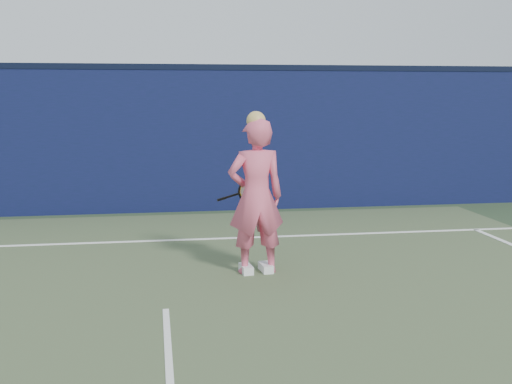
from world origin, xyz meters
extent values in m
plane|color=#2A3E26|center=(0.00, 0.00, 0.00)|extent=(80.00, 80.00, 0.00)
cube|color=#0B1333|center=(0.00, 6.50, 1.25)|extent=(24.00, 0.40, 2.50)
cube|color=black|center=(0.00, 6.50, 2.55)|extent=(24.00, 0.42, 0.10)
imported|color=#E35877|center=(1.08, 2.18, 0.90)|extent=(0.70, 0.49, 1.81)
sphere|color=tan|center=(1.08, 2.18, 1.78)|extent=(0.22, 0.22, 0.22)
cube|color=white|center=(1.20, 2.19, 0.05)|extent=(0.15, 0.29, 0.10)
cube|color=white|center=(0.96, 2.17, 0.05)|extent=(0.15, 0.29, 0.10)
torus|color=black|center=(1.05, 2.61, 0.91)|extent=(0.28, 0.13, 0.28)
torus|color=yellow|center=(1.05, 2.61, 0.91)|extent=(0.23, 0.10, 0.23)
cylinder|color=beige|center=(1.05, 2.61, 0.91)|extent=(0.23, 0.09, 0.23)
cylinder|color=black|center=(0.84, 2.62, 0.85)|extent=(0.26, 0.06, 0.09)
cylinder|color=black|center=(0.72, 2.63, 0.82)|extent=(0.12, 0.05, 0.06)
cube|color=white|center=(0.00, 4.00, 0.01)|extent=(11.00, 0.08, 0.01)
camera|label=1|loc=(-0.07, -5.04, 2.07)|focal=45.00mm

